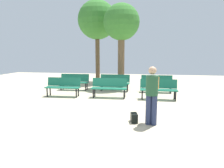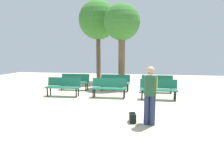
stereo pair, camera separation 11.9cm
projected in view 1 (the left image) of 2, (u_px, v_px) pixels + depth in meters
ground_plane at (103, 107)px, 7.40m from camera, size 24.00×24.00×0.00m
bench_r0_c0 at (63, 86)px, 9.15m from camera, size 1.62×0.54×0.87m
bench_r0_c1 at (109, 86)px, 8.90m from camera, size 1.62×0.54×0.87m
bench_r0_c2 at (158, 88)px, 8.53m from camera, size 1.60×0.49×0.87m
bench_r1_c0 at (74, 81)px, 10.77m from camera, size 1.61×0.53×0.87m
bench_r1_c1 at (115, 82)px, 10.48m from camera, size 1.60×0.49×0.87m
bench_r1_c2 at (157, 83)px, 10.12m from camera, size 1.60×0.49×0.87m
tree_0 at (121, 24)px, 11.26m from camera, size 2.10×2.10×4.86m
tree_1 at (97, 21)px, 13.37m from camera, size 2.66×2.66×5.62m
visitor_with_backpack at (152, 92)px, 5.42m from camera, size 0.41×0.57×1.65m
handbag at (134, 117)px, 5.71m from camera, size 0.24×0.35×0.29m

